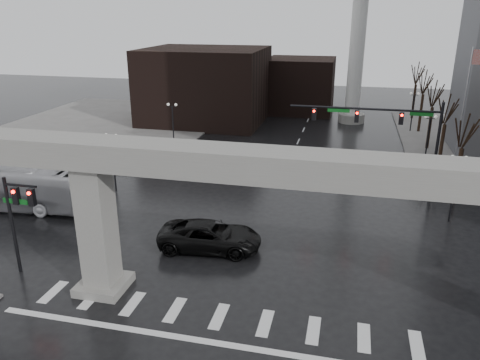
{
  "coord_description": "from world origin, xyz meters",
  "views": [
    {
      "loc": [
        5.67,
        -20.32,
        14.74
      ],
      "look_at": [
        -0.82,
        7.12,
        4.5
      ],
      "focal_mm": 35.0,
      "sensor_mm": 36.0,
      "label": 1
    }
  ],
  "objects_px": {
    "pickup_truck": "(210,236)",
    "far_car": "(252,164)",
    "city_bus": "(9,186)",
    "signal_mast_arm": "(390,127)"
  },
  "relations": [
    {
      "from": "pickup_truck",
      "to": "far_car",
      "type": "xyz_separation_m",
      "value": [
        -0.56,
        16.1,
        -0.21
      ]
    },
    {
      "from": "city_bus",
      "to": "far_car",
      "type": "relative_size",
      "value": 3.12
    },
    {
      "from": "city_bus",
      "to": "far_car",
      "type": "distance_m",
      "value": 21.32
    },
    {
      "from": "signal_mast_arm",
      "to": "city_bus",
      "type": "relative_size",
      "value": 0.93
    },
    {
      "from": "pickup_truck",
      "to": "city_bus",
      "type": "height_order",
      "value": "city_bus"
    },
    {
      "from": "signal_mast_arm",
      "to": "pickup_truck",
      "type": "height_order",
      "value": "signal_mast_arm"
    },
    {
      "from": "pickup_truck",
      "to": "city_bus",
      "type": "xyz_separation_m",
      "value": [
        -17.41,
        3.08,
        0.89
      ]
    },
    {
      "from": "pickup_truck",
      "to": "far_car",
      "type": "distance_m",
      "value": 16.11
    },
    {
      "from": "signal_mast_arm",
      "to": "far_car",
      "type": "xyz_separation_m",
      "value": [
        -12.07,
        3.13,
        -5.12
      ]
    },
    {
      "from": "pickup_truck",
      "to": "far_car",
      "type": "height_order",
      "value": "pickup_truck"
    }
  ]
}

